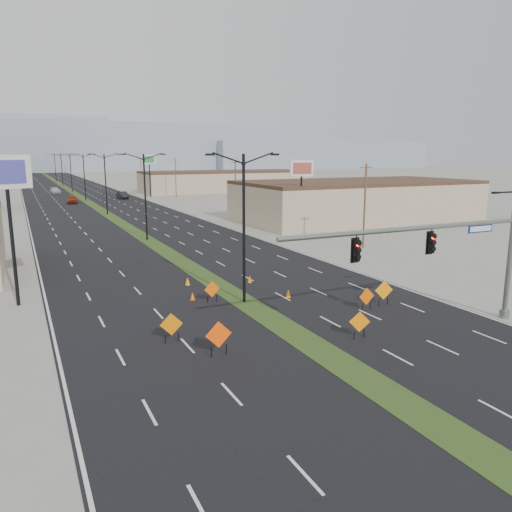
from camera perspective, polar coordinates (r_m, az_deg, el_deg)
name	(u,v)px	position (r m, az deg, el deg)	size (l,w,h in m)	color
ground	(348,369)	(24.62, 10.47, -12.54)	(600.00, 600.00, 0.00)	gray
road_surface	(84,199)	(119.21, -19.10, 6.15)	(25.00, 400.00, 0.02)	black
median_strip	(84,199)	(119.21, -19.10, 6.15)	(2.00, 400.00, 0.04)	#233F16
building_se_near	(357,202)	(79.23, 11.44, 6.12)	(36.00, 18.00, 5.50)	tan
building_se_far	(224,182)	(138.19, -3.70, 8.46)	(44.00, 16.00, 5.00)	tan
mesa_center	(110,147)	(322.52, -16.37, 11.84)	(220.00, 50.00, 28.00)	#8591A4
mesa_east	(315,155)	(363.75, 6.70, 11.35)	(160.00, 50.00, 18.00)	#8591A4
signal_mast	(455,248)	(30.22, 21.81, 0.85)	(16.30, 0.60, 8.00)	slate
streetlight_0	(244,224)	(33.23, -1.40, 3.68)	(5.15, 0.24, 10.02)	black
streetlight_1	(145,194)	(59.75, -12.55, 6.93)	(5.15, 0.24, 10.02)	black
streetlight_2	(106,182)	(87.20, -16.81, 8.10)	(5.15, 0.24, 10.02)	black
streetlight_3	(84,176)	(114.91, -19.04, 8.68)	(5.15, 0.24, 10.02)	black
streetlight_4	(71,172)	(142.74, -20.40, 9.04)	(5.15, 0.24, 10.02)	black
streetlight_5	(62,169)	(170.62, -21.32, 9.27)	(5.15, 0.24, 10.02)	black
streetlight_6	(55,167)	(198.54, -21.98, 9.44)	(5.15, 0.24, 10.02)	black
utility_pole_0	(365,205)	(54.77, 12.32, 5.76)	(1.60, 0.20, 9.00)	#4C3823
utility_pole_1	(235,186)	(85.07, -2.36, 8.00)	(1.60, 0.20, 9.00)	#4C3823
utility_pole_2	(176,177)	(118.00, -9.17, 8.86)	(1.60, 0.20, 9.00)	#4C3823
utility_pole_3	(141,172)	(151.86, -12.99, 9.29)	(1.60, 0.20, 9.00)	#4C3823
car_left	(72,200)	(109.79, -20.25, 6.08)	(1.89, 4.70, 1.60)	maroon
car_mid	(123,195)	(117.95, -14.99, 6.74)	(1.73, 4.95, 1.63)	black
car_far	(55,191)	(139.68, -21.98, 6.95)	(2.03, 5.00, 1.45)	silver
construction_sign_0	(171,325)	(27.37, -9.65, -7.82)	(1.23, 0.20, 1.64)	orange
construction_sign_1	(219,336)	(25.26, -4.29, -9.07)	(1.38, 0.07, 1.84)	#FF4705
construction_sign_2	(212,290)	(34.22, -5.05, -3.88)	(1.13, 0.13, 1.51)	#F65405
construction_sign_3	(360,323)	(28.15, 11.75, -7.49)	(1.08, 0.50, 1.54)	orange
construction_sign_4	(367,297)	(33.17, 12.54, -4.63)	(1.13, 0.07, 1.50)	#E85504
construction_sign_5	(384,291)	(34.47, 14.41, -3.89)	(1.26, 0.31, 1.70)	orange
cone_0	(192,296)	(35.05, -7.27, -4.57)	(0.34, 0.34, 0.57)	#E25904
cone_1	(250,279)	(39.39, -0.73, -2.65)	(0.36, 0.36, 0.59)	orange
cone_2	(288,294)	(35.44, 3.71, -4.30)	(0.36, 0.36, 0.60)	orange
cone_3	(188,281)	(39.00, -7.83, -2.86)	(0.39, 0.39, 0.65)	orange
pole_sign_west	(7,183)	(36.00, -26.62, 7.43)	(3.09, 1.68, 9.94)	black
pole_sign_east_near	(302,174)	(63.90, 5.23, 9.32)	(3.01, 0.98, 9.23)	black
pole_sign_east_far	(149,163)	(120.83, -12.11, 10.40)	(3.19, 1.12, 9.81)	black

